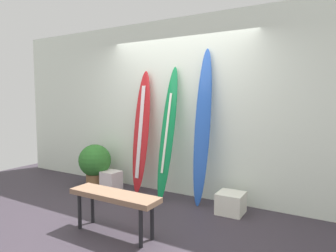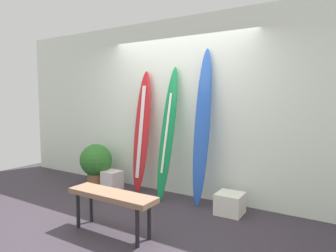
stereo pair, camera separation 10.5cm
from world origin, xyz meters
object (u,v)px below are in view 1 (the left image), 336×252
(surfboard_cobalt, at_px, (202,128))
(display_block_center, at_px, (231,203))
(potted_plant, at_px, (95,163))
(bench, at_px, (114,198))
(surfboard_crimson, at_px, (141,133))
(display_block_left, at_px, (111,180))
(surfboard_emerald, at_px, (168,133))

(surfboard_cobalt, relative_size, display_block_center, 6.41)
(potted_plant, bearing_deg, bench, -39.29)
(surfboard_crimson, xyz_separation_m, bench, (0.67, -1.45, -0.57))
(display_block_left, xyz_separation_m, display_block_center, (2.10, 0.03, -0.02))
(surfboard_emerald, bearing_deg, surfboard_cobalt, 6.58)
(surfboard_crimson, xyz_separation_m, surfboard_cobalt, (1.10, -0.01, 0.14))
(display_block_left, height_order, bench, bench)
(surfboard_cobalt, bearing_deg, surfboard_emerald, -173.42)
(surfboard_crimson, xyz_separation_m, potted_plant, (-0.86, -0.20, -0.56))
(display_block_center, bearing_deg, display_block_left, -179.29)
(surfboard_crimson, distance_m, bench, 1.69)
(surfboard_cobalt, relative_size, potted_plant, 3.05)
(surfboard_crimson, distance_m, surfboard_emerald, 0.56)
(surfboard_cobalt, xyz_separation_m, display_block_left, (-1.60, -0.18, -0.97))
(surfboard_crimson, height_order, surfboard_emerald, surfboard_emerald)
(surfboard_emerald, distance_m, potted_plant, 1.53)
(display_block_left, bearing_deg, surfboard_emerald, 6.20)
(potted_plant, bearing_deg, surfboard_cobalt, 5.55)
(surfboard_emerald, relative_size, surfboard_cobalt, 0.90)
(bench, bearing_deg, display_block_center, 54.04)
(surfboard_emerald, bearing_deg, surfboard_crimson, 172.22)
(display_block_left, bearing_deg, display_block_center, 0.71)
(surfboard_cobalt, bearing_deg, potted_plant, -174.45)
(potted_plant, bearing_deg, display_block_center, 0.90)
(surfboard_emerald, xyz_separation_m, potted_plant, (-1.41, -0.13, -0.60))
(display_block_center, bearing_deg, bench, -125.96)
(surfboard_crimson, relative_size, surfboard_cobalt, 0.88)
(surfboard_crimson, distance_m, display_block_center, 1.82)
(surfboard_cobalt, height_order, display_block_left, surfboard_cobalt)
(display_block_left, xyz_separation_m, bench, (1.17, -1.26, 0.26))
(surfboard_emerald, xyz_separation_m, display_block_center, (1.05, -0.09, -0.88))
(surfboard_crimson, height_order, potted_plant, surfboard_crimson)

